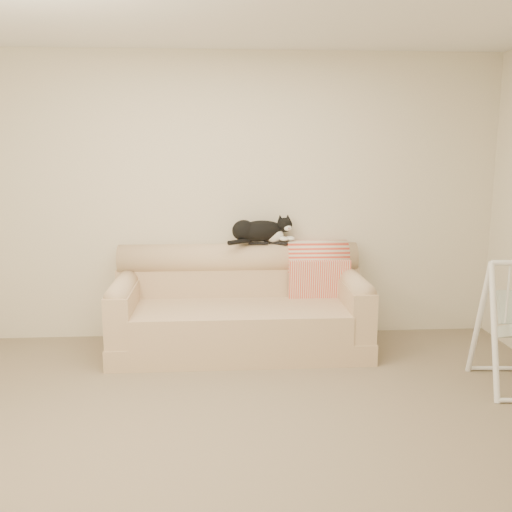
{
  "coord_description": "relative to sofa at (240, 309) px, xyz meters",
  "views": [
    {
      "loc": [
        -0.08,
        -3.23,
        1.77
      ],
      "look_at": [
        0.21,
        1.27,
        0.9
      ],
      "focal_mm": 40.0,
      "sensor_mm": 36.0,
      "label": 1
    }
  ],
  "objects": [
    {
      "name": "ground_plane",
      "position": [
        -0.09,
        -1.62,
        -0.35
      ],
      "size": [
        5.0,
        5.0,
        0.0
      ],
      "primitive_type": "plane",
      "color": "#726150",
      "rests_on": "ground"
    },
    {
      "name": "room_shell",
      "position": [
        -0.09,
        -1.62,
        1.18
      ],
      "size": [
        5.04,
        4.04,
        2.6
      ],
      "color": "beige",
      "rests_on": "ground"
    },
    {
      "name": "sofa",
      "position": [
        0.0,
        0.0,
        0.0
      ],
      "size": [
        2.2,
        0.93,
        0.9
      ],
      "color": "tan",
      "rests_on": "ground"
    },
    {
      "name": "remote_a",
      "position": [
        0.18,
        0.22,
        0.56
      ],
      "size": [
        0.18,
        0.06,
        0.03
      ],
      "color": "black",
      "rests_on": "sofa"
    },
    {
      "name": "remote_b",
      "position": [
        0.37,
        0.23,
        0.56
      ],
      "size": [
        0.17,
        0.11,
        0.02
      ],
      "color": "black",
      "rests_on": "sofa"
    },
    {
      "name": "tuxedo_cat",
      "position": [
        0.2,
        0.23,
        0.67
      ],
      "size": [
        0.63,
        0.39,
        0.25
      ],
      "color": "black",
      "rests_on": "sofa"
    },
    {
      "name": "throw_blanket",
      "position": [
        0.72,
        0.23,
        0.37
      ],
      "size": [
        0.55,
        0.38,
        0.58
      ],
      "color": "red",
      "rests_on": "sofa"
    }
  ]
}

